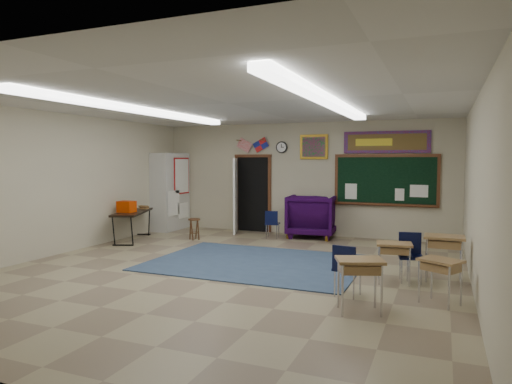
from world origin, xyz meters
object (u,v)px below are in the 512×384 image
at_px(student_desk_front_right, 444,256).
at_px(folding_table, 132,224).
at_px(wingback_armchair, 312,216).
at_px(wooden_stool, 194,229).
at_px(student_desk_front_left, 394,261).

bearing_deg(student_desk_front_right, folding_table, 170.69).
xyz_separation_m(wingback_armchair, folding_table, (-4.03, -2.18, -0.16)).
xyz_separation_m(folding_table, wooden_stool, (1.39, 0.66, -0.12)).
distance_m(wingback_armchair, wooden_stool, 3.06).
bearing_deg(folding_table, student_desk_front_right, -30.67).
distance_m(student_desk_front_left, wooden_stool, 5.57).
bearing_deg(folding_table, student_desk_front_left, -35.57).
relative_size(wingback_armchair, student_desk_front_left, 1.84).
bearing_deg(wingback_armchair, student_desk_front_left, 116.82).
relative_size(folding_table, wooden_stool, 3.49).
height_order(student_desk_front_left, wooden_stool, student_desk_front_left).
relative_size(wingback_armchair, folding_table, 0.66).
distance_m(wingback_armchair, folding_table, 4.58).
xyz_separation_m(student_desk_front_right, folding_table, (-7.20, 1.21, -0.02)).
relative_size(student_desk_front_right, folding_table, 0.41).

